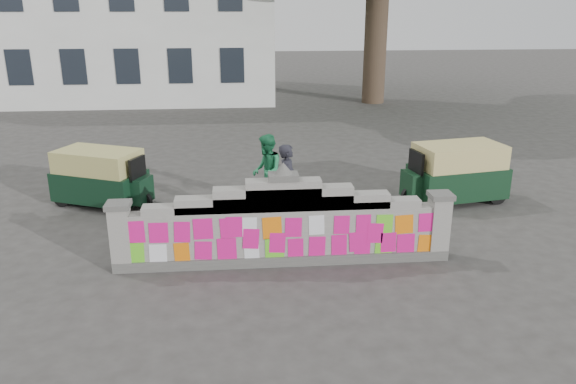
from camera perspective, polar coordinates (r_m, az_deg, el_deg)
name	(u,v)px	position (r m, az deg, el deg)	size (l,w,h in m)	color
ground	(284,262)	(10.94, -0.45, -7.17)	(100.00, 100.00, 0.00)	#383533
parapet_wall	(284,227)	(10.63, -0.46, -3.55)	(6.48, 0.44, 2.01)	#4C4C49
building	(118,18)	(32.40, -16.89, 16.58)	(16.00, 10.00, 8.90)	silver
cyclist_bike	(288,208)	(12.33, 0.00, -1.62)	(0.66, 1.88, 0.99)	black
cyclist_rider	(288,193)	(12.21, 0.00, -0.10)	(0.61, 0.40, 1.67)	#212129
pedestrian	(267,171)	(13.56, -2.17, 2.10)	(0.88, 0.68, 1.81)	#217C4B
rickshaw_left	(102,177)	(14.53, -18.41, 1.49)	(2.55, 1.91, 1.38)	black
rickshaw_right	(455,172)	(14.62, 16.65, 1.96)	(2.72, 1.61, 1.46)	black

